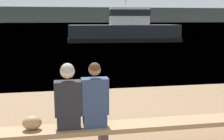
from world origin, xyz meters
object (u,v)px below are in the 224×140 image
bench_main (103,130)px  person_left (68,99)px  shopping_bag (32,123)px  person_right (95,99)px  tugboat_red (125,31)px

bench_main → person_left: person_left is taller
shopping_bag → bench_main: bearing=-1.5°
bench_main → person_right: 0.54m
person_left → tugboat_red: size_ratio=0.10×
person_left → shopping_bag: person_left is taller
person_left → shopping_bag: size_ratio=3.54×
bench_main → person_left: size_ratio=6.46×
tugboat_red → person_left: bearing=169.4°
bench_main → shopping_bag: bearing=178.5°
person_right → shopping_bag: 1.04m
person_right → tugboat_red: tugboat_red is taller
bench_main → person_right: person_right is taller
person_right → tugboat_red: bearing=76.1°
bench_main → tugboat_red: bearing=76.4°
person_right → shopping_bag: bearing=178.5°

